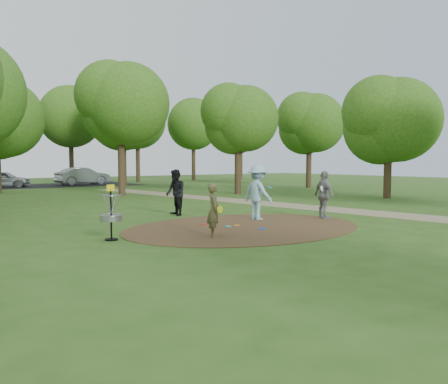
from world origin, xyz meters
TOP-DOWN VIEW (x-y plane):
  - ground at (0.00, 0.00)m, footprint 100.00×100.00m
  - dirt_clearing at (0.00, 0.00)m, footprint 8.40×8.40m
  - footpath at (6.50, 2.00)m, footprint 7.55×39.89m
  - parking_lot at (2.00, 30.00)m, footprint 14.00×8.00m
  - player_observer_with_disc at (-1.95, -0.98)m, footprint 0.60×0.68m
  - player_throwing_with_disc at (1.53, 1.17)m, footprint 1.20×1.37m
  - player_walking_with_disc at (-0.30, 4.11)m, footprint 0.81×0.99m
  - player_waiting_with_disc at (3.71, -0.14)m, footprint 0.66×1.14m
  - disc_ground_cyan at (-0.46, 0.33)m, footprint 0.22×0.22m
  - disc_ground_blue at (0.09, -0.74)m, footprint 0.22×0.22m
  - disc_ground_red at (-0.85, 1.20)m, footprint 0.22×0.22m
  - car_left at (-2.40, 29.50)m, footprint 4.39×3.13m
  - car_right at (4.31, 29.58)m, footprint 5.08×2.30m
  - disc_ground_orange at (-0.11, 0.33)m, footprint 0.22×0.22m
  - disc_golf_basket at (-4.50, 0.30)m, footprint 0.63×0.63m
  - tree_ring at (1.45, 10.21)m, footprint 36.93×45.44m

SIDE VIEW (x-z plane):
  - ground at x=0.00m, z-range 0.00..0.00m
  - parking_lot at x=2.00m, z-range 0.00..0.01m
  - footpath at x=6.50m, z-range 0.00..0.01m
  - dirt_clearing at x=0.00m, z-range 0.00..0.02m
  - disc_ground_cyan at x=-0.46m, z-range 0.02..0.04m
  - disc_ground_blue at x=0.09m, z-range 0.02..0.04m
  - disc_ground_red at x=-0.85m, z-range 0.02..0.04m
  - disc_ground_orange at x=-0.11m, z-range 0.02..0.04m
  - car_left at x=-2.40m, z-range 0.00..1.39m
  - player_observer_with_disc at x=-1.95m, z-range 0.00..1.57m
  - car_right at x=4.31m, z-range 0.00..1.62m
  - disc_golf_basket at x=-4.50m, z-range 0.10..1.64m
  - player_waiting_with_disc at x=3.71m, z-range 0.00..1.82m
  - player_walking_with_disc at x=-0.30m, z-range 0.00..1.86m
  - player_throwing_with_disc at x=1.53m, z-range 0.00..2.05m
  - tree_ring at x=1.45m, z-range 0.54..9.73m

